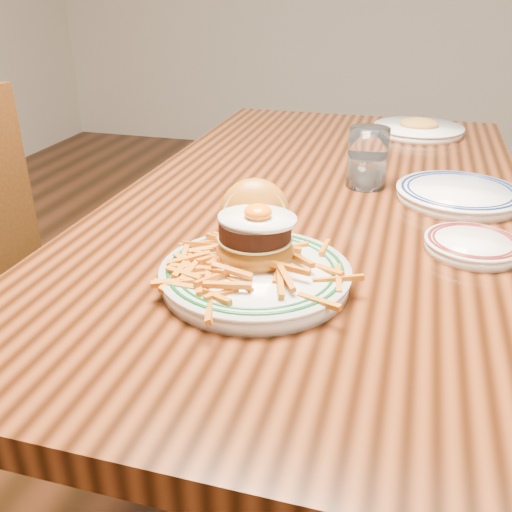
# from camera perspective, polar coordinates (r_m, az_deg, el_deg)

# --- Properties ---
(floor) EXTENTS (6.00, 6.00, 0.00)m
(floor) POSITION_cam_1_polar(r_m,az_deg,el_deg) (1.66, 5.20, -19.02)
(floor) COLOR black
(floor) RESTS_ON ground
(table) EXTENTS (0.85, 1.60, 0.75)m
(table) POSITION_cam_1_polar(r_m,az_deg,el_deg) (1.28, 6.40, 2.41)
(table) COLOR black
(table) RESTS_ON floor
(main_plate) EXTENTS (0.29, 0.31, 0.14)m
(main_plate) POSITION_cam_1_polar(r_m,az_deg,el_deg) (0.87, -0.08, -0.13)
(main_plate) COLOR white
(main_plate) RESTS_ON table
(side_plate) EXTENTS (0.16, 0.16, 0.02)m
(side_plate) POSITION_cam_1_polar(r_m,az_deg,el_deg) (1.04, 20.85, 1.10)
(side_plate) COLOR white
(side_plate) RESTS_ON table
(rear_plate) EXTENTS (0.26, 0.26, 0.03)m
(rear_plate) POSITION_cam_1_polar(r_m,az_deg,el_deg) (1.27, 19.65, 5.90)
(rear_plate) COLOR white
(rear_plate) RESTS_ON table
(water_glass) EXTENTS (0.09, 0.09, 0.13)m
(water_glass) POSITION_cam_1_polar(r_m,az_deg,el_deg) (1.29, 11.06, 9.29)
(water_glass) COLOR white
(water_glass) RESTS_ON table
(far_plate) EXTENTS (0.26, 0.26, 0.05)m
(far_plate) POSITION_cam_1_polar(r_m,az_deg,el_deg) (1.79, 15.93, 12.13)
(far_plate) COLOR white
(far_plate) RESTS_ON table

